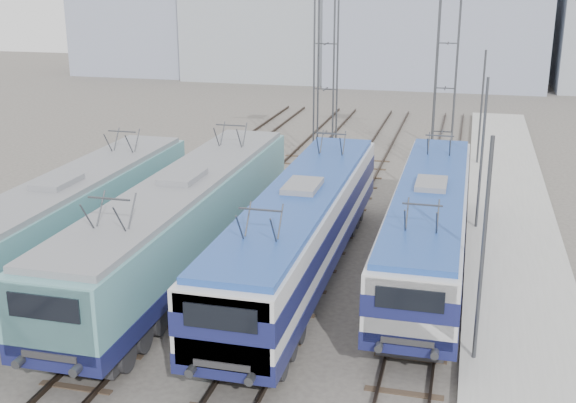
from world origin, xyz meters
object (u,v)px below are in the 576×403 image
at_px(locomotive_far_right, 429,221).
at_px(mast_rear, 481,110).
at_px(locomotive_center_left, 182,219).
at_px(catenary_tower_east, 447,59).
at_px(mast_front, 482,257).
at_px(catenary_tower_west, 326,59).
at_px(locomotive_center_right, 301,226).
at_px(mast_mid, 482,157).
at_px(locomotive_far_left, 57,223).

height_order(locomotive_far_right, mast_rear, mast_rear).
height_order(locomotive_center_left, catenary_tower_east, catenary_tower_east).
relative_size(locomotive_center_left, catenary_tower_east, 1.57).
bearing_deg(catenary_tower_east, mast_front, -84.55).
bearing_deg(catenary_tower_west, locomotive_center_right, -81.70).
distance_m(locomotive_far_right, catenary_tower_east, 15.95).
bearing_deg(locomotive_far_right, catenary_tower_west, 116.87).
height_order(catenary_tower_east, mast_mid, catenary_tower_east).
bearing_deg(mast_mid, locomotive_far_left, -149.25).
distance_m(catenary_tower_west, mast_rear, 9.99).
xyz_separation_m(mast_mid, mast_rear, (0.00, 12.00, 0.00)).
bearing_deg(mast_rear, mast_mid, -90.00).
xyz_separation_m(catenary_tower_east, mast_mid, (2.10, -10.00, -3.14)).
bearing_deg(catenary_tower_east, locomotive_center_right, -103.71).
bearing_deg(catenary_tower_east, catenary_tower_west, -162.90).
xyz_separation_m(locomotive_center_left, mast_front, (10.85, -4.12, 1.16)).
distance_m(locomotive_center_right, catenary_tower_east, 18.45).
height_order(locomotive_far_left, locomotive_center_right, locomotive_center_right).
bearing_deg(locomotive_center_right, mast_mid, 49.46).
xyz_separation_m(locomotive_far_left, locomotive_center_left, (4.50, 1.25, 0.10)).
relative_size(mast_front, mast_mid, 1.00).
xyz_separation_m(locomotive_center_left, locomotive_center_right, (4.50, 0.45, -0.03)).
distance_m(locomotive_far_left, catenary_tower_west, 18.93).
height_order(locomotive_far_left, mast_rear, mast_rear).
bearing_deg(locomotive_center_left, locomotive_center_right, 5.73).
relative_size(catenary_tower_east, mast_rear, 1.71).
height_order(mast_front, mast_mid, same).
height_order(catenary_tower_east, mast_rear, catenary_tower_east).
xyz_separation_m(locomotive_far_left, mast_front, (15.35, -2.87, 1.26)).
bearing_deg(locomotive_far_right, mast_rear, 83.90).
bearing_deg(locomotive_far_left, mast_rear, 54.00).
bearing_deg(catenary_tower_east, mast_rear, 43.60).
distance_m(catenary_tower_west, mast_front, 22.00).
relative_size(locomotive_center_left, locomotive_far_right, 1.10).
bearing_deg(mast_front, mast_mid, 90.00).
bearing_deg(locomotive_center_left, mast_rear, 61.37).
height_order(locomotive_far_left, mast_mid, mast_mid).
bearing_deg(locomotive_far_right, mast_mid, 70.83).
distance_m(catenary_tower_east, mast_front, 22.32).
height_order(locomotive_far_right, mast_front, mast_front).
xyz_separation_m(locomotive_far_left, catenary_tower_east, (13.25, 19.13, 4.40)).
relative_size(locomotive_far_right, catenary_tower_west, 1.43).
bearing_deg(mast_front, locomotive_far_left, 169.41).
height_order(catenary_tower_west, mast_mid, catenary_tower_west).
bearing_deg(locomotive_far_left, mast_mid, 30.75).
xyz_separation_m(locomotive_center_right, locomotive_far_right, (4.50, 2.10, -0.11)).
bearing_deg(locomotive_far_left, locomotive_far_right, 15.76).
distance_m(locomotive_far_left, locomotive_center_left, 4.67).
bearing_deg(catenary_tower_west, catenary_tower_east, 17.10).
xyz_separation_m(locomotive_far_right, mast_mid, (1.85, 5.32, 1.30)).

